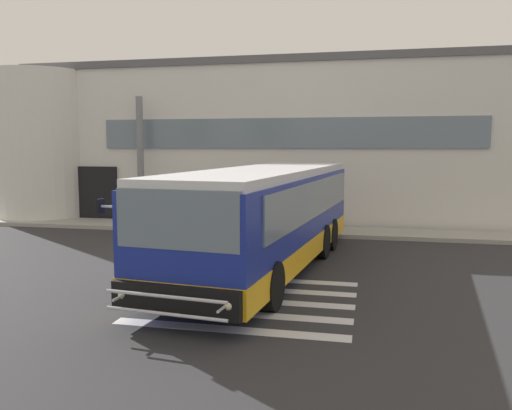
# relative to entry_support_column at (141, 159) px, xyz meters

# --- Properties ---
(ground_plane) EXTENTS (80.00, 90.00, 0.02)m
(ground_plane) POSITION_rel_entry_support_column_xyz_m (4.92, -5.40, -2.74)
(ground_plane) COLOR #2B2B2D
(ground_plane) RESTS_ON ground
(bay_paint_stripes) EXTENTS (4.40, 3.96, 0.01)m
(bay_paint_stripes) POSITION_rel_entry_support_column_xyz_m (6.92, -9.60, -2.73)
(bay_paint_stripes) COLOR silver
(bay_paint_stripes) RESTS_ON ground
(terminal_building) EXTENTS (23.23, 13.80, 6.88)m
(terminal_building) POSITION_rel_entry_support_column_xyz_m (4.24, 6.22, 0.70)
(terminal_building) COLOR silver
(terminal_building) RESTS_ON ground
(boarding_curb) EXTENTS (25.43, 2.00, 0.15)m
(boarding_curb) POSITION_rel_entry_support_column_xyz_m (4.92, -0.60, -2.66)
(boarding_curb) COLOR #9E9B93
(boarding_curb) RESTS_ON ground
(entry_support_column) EXTENTS (0.28, 0.28, 5.17)m
(entry_support_column) POSITION_rel_entry_support_column_xyz_m (0.00, 0.00, 0.00)
(entry_support_column) COLOR slate
(entry_support_column) RESTS_ON boarding_curb
(bus_main_foreground) EXTENTS (4.07, 10.87, 2.70)m
(bus_main_foreground) POSITION_rel_entry_support_column_xyz_m (6.65, -6.76, -1.40)
(bus_main_foreground) COLOR navy
(bus_main_foreground) RESTS_ON ground
(passenger_near_column) EXTENTS (0.59, 0.25, 1.68)m
(passenger_near_column) POSITION_rel_entry_support_column_xyz_m (0.80, -0.89, -1.65)
(passenger_near_column) COLOR #4C4233
(passenger_near_column) RESTS_ON boarding_curb
(passenger_by_doorway) EXTENTS (0.51, 0.39, 1.68)m
(passenger_by_doorway) POSITION_rel_entry_support_column_xyz_m (1.52, -0.58, -1.65)
(passenger_by_doorway) COLOR #2D2D33
(passenger_by_doorway) RESTS_ON boarding_curb
(passenger_at_curb_edge) EXTENTS (0.40, 0.50, 1.68)m
(passenger_at_curb_edge) POSITION_rel_entry_support_column_xyz_m (3.04, -0.76, -1.65)
(passenger_at_curb_edge) COLOR #1E2338
(passenger_at_curb_edge) RESTS_ON boarding_curb
(safety_bollard_yellow) EXTENTS (0.18, 0.18, 0.90)m
(safety_bollard_yellow) POSITION_rel_entry_support_column_xyz_m (5.65, -1.80, -2.28)
(safety_bollard_yellow) COLOR yellow
(safety_bollard_yellow) RESTS_ON ground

